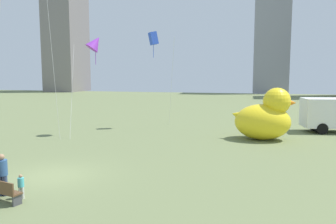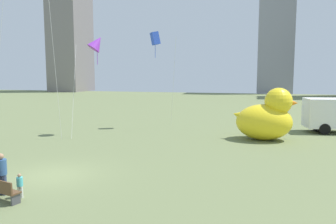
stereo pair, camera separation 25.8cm
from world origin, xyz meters
name	(u,v)px [view 1 (the left image)]	position (x,y,z in m)	size (l,w,h in m)	color
ground_plane	(54,176)	(0.00, 0.00, 0.00)	(140.00, 140.00, 0.00)	#687349
park_bench	(2,191)	(0.00, -3.38, 0.47)	(1.64, 0.82, 0.90)	brown
person_adult	(2,173)	(-0.51, -2.75, 0.95)	(0.42, 0.42, 1.72)	#38476B
person_child	(21,185)	(0.43, -2.86, 0.54)	(0.24, 0.24, 0.99)	silver
giant_inflatable_duck	(265,118)	(10.22, 11.65, 1.65)	(4.69, 3.01, 3.89)	yellow
city_skyline	(208,22)	(-1.41, 69.34, 17.36)	(79.93, 20.13, 36.21)	gray
kite_purple	(95,43)	(-2.91, 10.76, 7.31)	(3.42, 3.56, 8.09)	silver
kite_blue	(153,39)	(0.65, 15.02, 7.97)	(2.65, 3.07, 8.62)	silver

